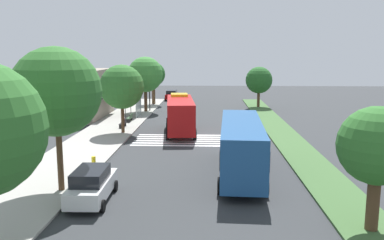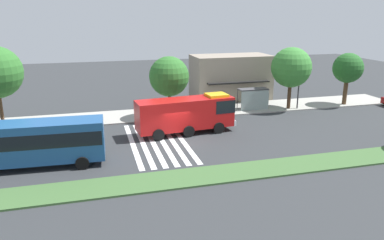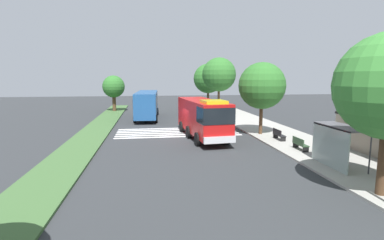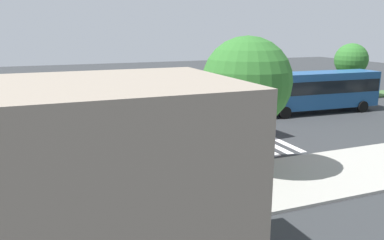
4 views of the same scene
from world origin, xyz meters
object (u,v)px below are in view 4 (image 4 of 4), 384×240
object	(u,v)px
bench_west_of_shelter	(198,173)
bench_near_shelter	(121,184)
fire_truck	(190,114)
sidewalk_tree_center	(247,82)
bus_stop_shelter	(16,168)
transit_bus	(317,89)
median_tree_far_west	(351,60)

from	to	relation	value
bench_west_of_shelter	bench_near_shelter	bearing A→B (deg)	0.00
fire_truck	bench_west_of_shelter	distance (m)	6.64
bench_near_shelter	sidewalk_tree_center	distance (m)	7.53
bus_stop_shelter	sidewalk_tree_center	xyz separation A→B (m)	(-10.33, -0.56, 2.75)
fire_truck	bench_west_of_shelter	size ratio (longest dim) A/B	6.11
transit_bus	bench_west_of_shelter	distance (m)	19.37
sidewalk_tree_center	median_tree_far_west	xyz separation A→B (m)	(-21.48, -15.72, -0.72)
fire_truck	transit_bus	bearing A→B (deg)	-165.70
transit_bus	bus_stop_shelter	xyz separation A→B (m)	(23.38, 11.14, -0.20)
transit_bus	median_tree_far_west	world-z (taller)	median_tree_far_west
bench_near_shelter	bench_west_of_shelter	world-z (taller)	same
transit_bus	sidewalk_tree_center	world-z (taller)	sidewalk_tree_center
transit_bus	median_tree_far_west	xyz separation A→B (m)	(-8.42, -5.13, 1.84)
fire_truck	sidewalk_tree_center	size ratio (longest dim) A/B	1.47
fire_truck	bench_near_shelter	size ratio (longest dim) A/B	6.11
median_tree_far_west	fire_truck	bearing A→B (deg)	24.49
fire_truck	bus_stop_shelter	size ratio (longest dim) A/B	2.79
bus_stop_shelter	sidewalk_tree_center	distance (m)	10.71
bench_near_shelter	bench_west_of_shelter	size ratio (longest dim) A/B	1.00
fire_truck	bus_stop_shelter	distance (m)	11.45
bus_stop_shelter	bench_west_of_shelter	size ratio (longest dim) A/B	2.19
bench_west_of_shelter	sidewalk_tree_center	world-z (taller)	sidewalk_tree_center
bus_stop_shelter	bench_west_of_shelter	xyz separation A→B (m)	(-7.59, -0.01, -1.30)
bus_stop_shelter	bench_near_shelter	bearing A→B (deg)	-179.82
median_tree_far_west	bench_west_of_shelter	bearing A→B (deg)	33.89
fire_truck	bench_west_of_shelter	bearing A→B (deg)	66.09
fire_truck	bench_west_of_shelter	world-z (taller)	fire_truck
median_tree_far_west	transit_bus	bearing A→B (deg)	31.36
bus_stop_shelter	bench_near_shelter	world-z (taller)	bus_stop_shelter
fire_truck	median_tree_far_west	bearing A→B (deg)	-161.06
bench_near_shelter	bench_west_of_shelter	bearing A→B (deg)	180.00
bench_near_shelter	median_tree_far_west	world-z (taller)	median_tree_far_west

